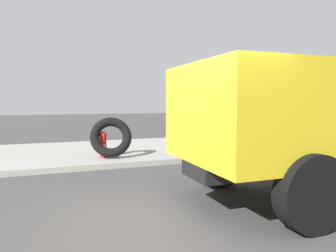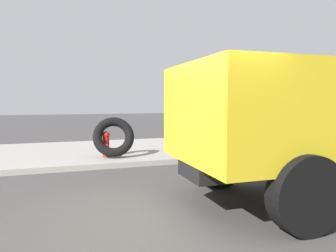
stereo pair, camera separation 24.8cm
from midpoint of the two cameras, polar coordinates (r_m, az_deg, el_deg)
name	(u,v)px [view 2 (the right image)]	position (r m, az deg, el deg)	size (l,w,h in m)	color
ground_plane	(167,223)	(4.87, 1.31, -17.15)	(80.00, 80.00, 0.00)	#423F3F
sidewalk_curb	(106,151)	(11.00, -10.44, -4.54)	(36.00, 5.00, 0.15)	#99968E
fire_hydrant	(106,143)	(9.45, -10.42, -3.09)	(0.22, 0.50, 0.76)	red
loose_tire	(114,137)	(9.30, -9.07, -1.96)	(1.20, 1.20, 0.26)	black
stop_sign	(210,106)	(9.78, 8.27, 3.52)	(0.76, 0.08, 2.14)	gray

